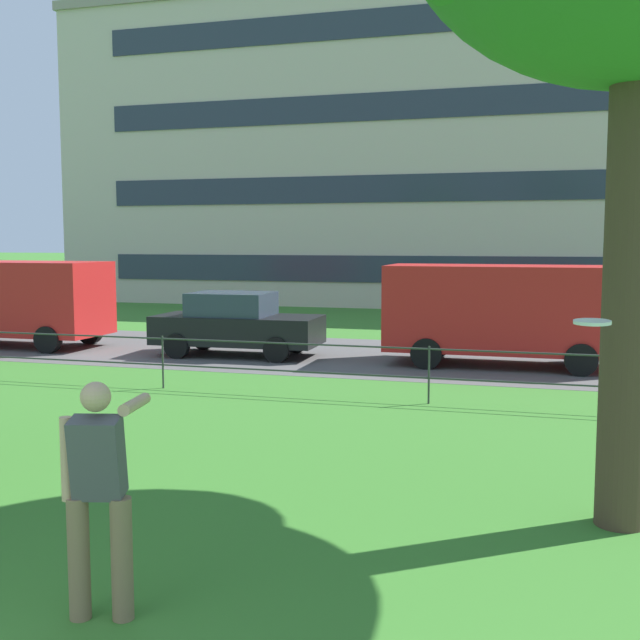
{
  "coord_description": "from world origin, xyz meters",
  "views": [
    {
      "loc": [
        4.43,
        -2.0,
        2.8
      ],
      "look_at": [
        1.79,
        7.03,
        1.83
      ],
      "focal_mm": 43.88,
      "sensor_mm": 36.0,
      "label": 1
    }
  ],
  "objects_px": {
    "panel_van_left": "(501,309)",
    "apartment_building_background": "(466,156)",
    "panel_van_center": "(13,298)",
    "person_thrower": "(99,491)",
    "car_black_far_right": "(236,324)",
    "frisbee": "(592,322)"
  },
  "relations": [
    {
      "from": "panel_van_center",
      "to": "apartment_building_background",
      "type": "relative_size",
      "value": 0.14
    },
    {
      "from": "person_thrower",
      "to": "frisbee",
      "type": "relative_size",
      "value": 5.89
    },
    {
      "from": "panel_van_left",
      "to": "apartment_building_background",
      "type": "distance_m",
      "value": 20.62
    },
    {
      "from": "frisbee",
      "to": "panel_van_left",
      "type": "distance_m",
      "value": 11.84
    },
    {
      "from": "frisbee",
      "to": "apartment_building_background",
      "type": "relative_size",
      "value": 0.01
    },
    {
      "from": "person_thrower",
      "to": "panel_van_left",
      "type": "relative_size",
      "value": 0.36
    },
    {
      "from": "person_thrower",
      "to": "panel_van_center",
      "type": "xyz_separation_m",
      "value": [
        -10.45,
        12.61,
        0.3
      ]
    },
    {
      "from": "car_black_far_right",
      "to": "panel_van_left",
      "type": "distance_m",
      "value": 6.27
    },
    {
      "from": "frisbee",
      "to": "car_black_far_right",
      "type": "relative_size",
      "value": 0.07
    },
    {
      "from": "panel_van_left",
      "to": "frisbee",
      "type": "bearing_deg",
      "value": -83.67
    },
    {
      "from": "car_black_far_right",
      "to": "apartment_building_background",
      "type": "bearing_deg",
      "value": 80.36
    },
    {
      "from": "car_black_far_right",
      "to": "apartment_building_background",
      "type": "distance_m",
      "value": 21.06
    },
    {
      "from": "person_thrower",
      "to": "panel_van_left",
      "type": "bearing_deg",
      "value": 80.6
    },
    {
      "from": "panel_van_center",
      "to": "car_black_far_right",
      "type": "xyz_separation_m",
      "value": [
        6.33,
        0.02,
        -0.49
      ]
    },
    {
      "from": "panel_van_center",
      "to": "car_black_far_right",
      "type": "bearing_deg",
      "value": 0.18
    },
    {
      "from": "panel_van_left",
      "to": "apartment_building_background",
      "type": "xyz_separation_m",
      "value": [
        -2.86,
        19.68,
        5.43
      ]
    },
    {
      "from": "car_black_far_right",
      "to": "person_thrower",
      "type": "bearing_deg",
      "value": -71.95
    },
    {
      "from": "apartment_building_background",
      "to": "car_black_far_right",
      "type": "bearing_deg",
      "value": -99.64
    },
    {
      "from": "frisbee",
      "to": "panel_van_left",
      "type": "height_order",
      "value": "panel_van_left"
    },
    {
      "from": "car_black_far_right",
      "to": "frisbee",
      "type": "bearing_deg",
      "value": -56.7
    },
    {
      "from": "apartment_building_background",
      "to": "panel_van_left",
      "type": "bearing_deg",
      "value": -81.72
    },
    {
      "from": "person_thrower",
      "to": "car_black_far_right",
      "type": "distance_m",
      "value": 13.28
    }
  ]
}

